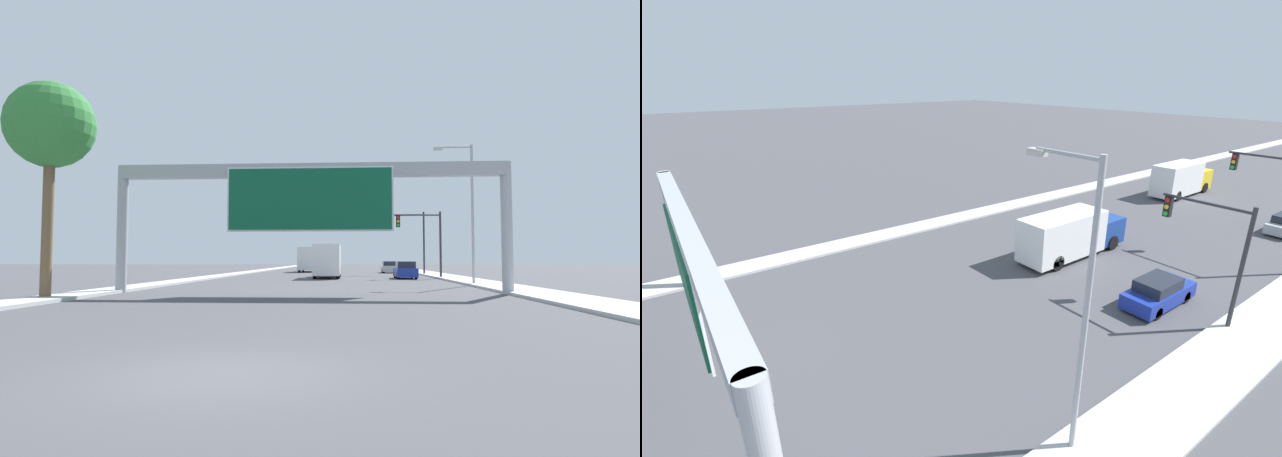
% 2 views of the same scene
% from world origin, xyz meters
% --- Properties ---
extents(median_strip_left, '(2.00, 120.00, 0.15)m').
position_xyz_m(median_strip_left, '(-10.75, 60.00, 0.07)').
color(median_strip_left, '#B4B4B4').
rests_on(median_strip_left, ground).
extents(sign_gantry, '(20.46, 0.73, 6.69)m').
position_xyz_m(sign_gantry, '(0.00, 17.89, 5.17)').
color(sign_gantry, '#9EA0A5').
rests_on(sign_gantry, ground).
extents(car_mid_center, '(1.77, 4.45, 1.53)m').
position_xyz_m(car_mid_center, '(7.00, 37.41, 0.72)').
color(car_mid_center, navy).
rests_on(car_mid_center, ground).
extents(truck_box_primary, '(2.36, 8.45, 3.04)m').
position_xyz_m(truck_box_primary, '(0.00, 38.73, 1.56)').
color(truck_box_primary, navy).
rests_on(truck_box_primary, ground).
extents(truck_box_secondary, '(2.32, 8.06, 3.27)m').
position_xyz_m(truck_box_secondary, '(-3.50, 59.63, 1.66)').
color(truck_box_secondary, yellow).
rests_on(truck_box_secondary, ground).
extents(traffic_light_near_intersection, '(4.22, 0.32, 6.03)m').
position_xyz_m(traffic_light_near_intersection, '(8.91, 38.00, 4.07)').
color(traffic_light_near_intersection, '#2D2D30').
rests_on(traffic_light_near_intersection, ground).
extents(street_lamp_right, '(2.64, 0.28, 9.53)m').
position_xyz_m(street_lamp_right, '(10.05, 26.52, 5.57)').
color(street_lamp_right, '#9EA0A5').
rests_on(street_lamp_right, ground).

